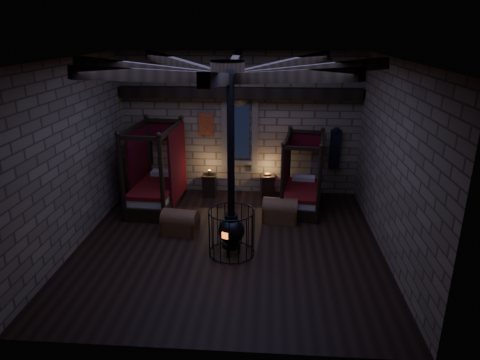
# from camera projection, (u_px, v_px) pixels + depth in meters

# --- Properties ---
(room) EXTENTS (7.02, 7.02, 4.29)m
(room) POSITION_uv_depth(u_px,v_px,m) (228.00, 82.00, 8.86)
(room) COLOR black
(room) RESTS_ON ground
(bed_left) EXTENTS (1.29, 2.28, 2.31)m
(bed_left) POSITION_uv_depth(u_px,v_px,m) (157.00, 187.00, 12.04)
(bed_left) COLOR black
(bed_left) RESTS_ON ground
(bed_right) EXTENTS (1.27, 2.06, 2.04)m
(bed_right) POSITION_uv_depth(u_px,v_px,m) (302.00, 191.00, 11.94)
(bed_right) COLOR black
(bed_right) RESTS_ON ground
(trunk_left) EXTENTS (0.93, 0.67, 0.63)m
(trunk_left) POSITION_uv_depth(u_px,v_px,m) (180.00, 223.00, 10.50)
(trunk_left) COLOR brown
(trunk_left) RESTS_ON ground
(trunk_right) EXTENTS (0.94, 0.65, 0.65)m
(trunk_right) POSITION_uv_depth(u_px,v_px,m) (280.00, 211.00, 11.15)
(trunk_right) COLOR brown
(trunk_right) RESTS_ON ground
(nightstand_left) EXTENTS (0.43, 0.41, 0.83)m
(nightstand_left) POSITION_uv_depth(u_px,v_px,m) (209.00, 185.00, 12.80)
(nightstand_left) COLOR black
(nightstand_left) RESTS_ON ground
(nightstand_right) EXTENTS (0.46, 0.45, 0.71)m
(nightstand_right) POSITION_uv_depth(u_px,v_px,m) (267.00, 185.00, 12.81)
(nightstand_right) COLOR black
(nightstand_right) RESTS_ON ground
(stove) EXTENTS (1.03, 1.03, 4.05)m
(stove) POSITION_uv_depth(u_px,v_px,m) (231.00, 228.00, 9.42)
(stove) COLOR black
(stove) RESTS_ON ground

